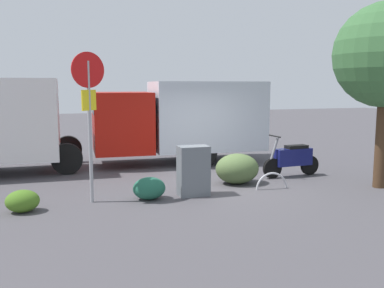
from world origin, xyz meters
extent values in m
plane|color=#4A474B|center=(0.00, 0.00, 0.00)|extent=(60.00, 60.00, 0.00)
cylinder|color=black|center=(-0.43, -4.21, 0.45)|extent=(0.91, 0.30, 0.90)
cylinder|color=black|center=(-0.33, -2.31, 0.45)|extent=(0.91, 0.30, 0.90)
cylinder|color=black|center=(3.68, -4.42, 0.45)|extent=(0.91, 0.30, 0.90)
cylinder|color=black|center=(3.78, -2.53, 0.45)|extent=(0.91, 0.30, 0.90)
cube|color=silver|center=(-0.78, -3.24, 1.57)|extent=(3.73, 2.39, 2.24)
cube|color=#AF150C|center=(2.02, -3.39, 1.40)|extent=(1.91, 2.19, 1.90)
cube|color=black|center=(2.02, -3.39, 2.00)|extent=(1.92, 2.03, 0.60)
cylinder|color=black|center=(-1.63, -0.16, 0.28)|extent=(0.57, 0.13, 0.56)
cylinder|color=black|center=(-2.88, -0.24, 0.28)|extent=(0.57, 0.13, 0.56)
cube|color=navy|center=(-2.30, -0.20, 0.56)|extent=(1.12, 0.39, 0.48)
cube|color=black|center=(-2.40, -0.21, 0.83)|extent=(0.66, 0.32, 0.12)
cylinder|color=slate|center=(-1.68, -0.17, 0.83)|extent=(0.29, 0.09, 0.69)
cylinder|color=black|center=(-1.68, -0.17, 1.18)|extent=(0.07, 0.55, 0.04)
cylinder|color=#9E9EA3|center=(3.36, 0.77, 1.54)|extent=(0.08, 0.08, 3.08)
cylinder|color=red|center=(3.36, 0.79, 2.89)|extent=(0.71, 0.32, 0.76)
cube|color=yellow|center=(3.36, 0.79, 2.25)|extent=(0.33, 0.33, 0.44)
cylinder|color=#47301E|center=(-3.68, 1.62, 1.20)|extent=(0.29, 0.29, 2.40)
cube|color=slate|center=(1.04, 0.90, 0.59)|extent=(0.71, 0.44, 1.17)
torus|color=#B7B7BC|center=(-1.01, 0.93, 0.00)|extent=(0.85, 0.09, 0.85)
ellipsoid|color=#215D46|center=(2.10, 0.93, 0.25)|extent=(0.75, 0.61, 0.51)
ellipsoid|color=#487321|center=(4.78, 1.08, 0.23)|extent=(0.67, 0.55, 0.46)
ellipsoid|color=#4F6639|center=(-0.43, 0.12, 0.40)|extent=(1.17, 0.95, 0.79)
camera|label=1|loc=(4.10, 10.14, 2.57)|focal=39.68mm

